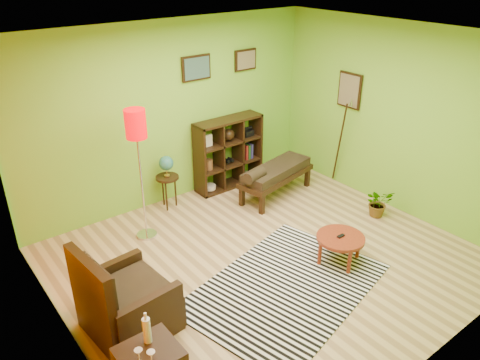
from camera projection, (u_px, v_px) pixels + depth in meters
ground at (266, 259)px, 6.14m from camera, size 5.00×5.00×0.00m
room_shell at (263, 131)px, 5.30m from camera, size 5.04×4.54×2.82m
zebra_rug at (286, 287)px, 5.61m from camera, size 2.70×2.13×0.01m
coffee_table at (340, 240)px, 5.95m from camera, size 0.61×0.61×0.40m
armchair at (125, 305)px, 4.88m from camera, size 0.92×0.93×1.03m
floor_lamp at (137, 136)px, 5.98m from camera, size 0.28×0.28×1.86m
globe_table at (167, 169)px, 7.10m from camera, size 0.35×0.35×0.86m
cube_shelf at (229, 153)px, 7.81m from camera, size 1.20×0.35×1.20m
bench at (275, 173)px, 7.53m from camera, size 1.48×0.77×0.65m
potted_plant at (378, 205)px, 7.08m from camera, size 0.54×0.56×0.34m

